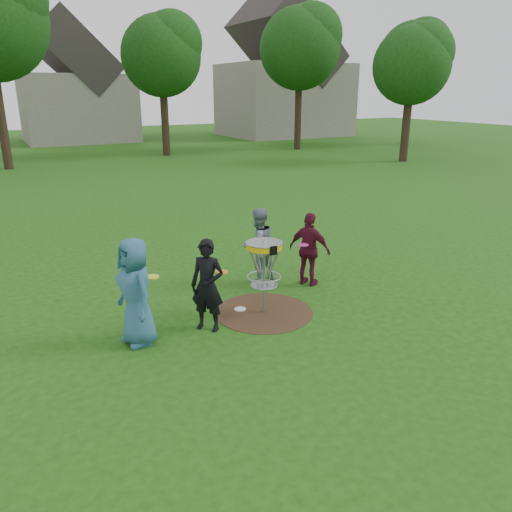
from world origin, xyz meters
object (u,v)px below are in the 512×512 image
player_blue (136,292)px  player_grey (258,245)px  player_maroon (309,250)px  player_black (207,285)px  disc_golf_basket (264,260)px

player_blue → player_grey: bearing=106.3°
player_grey → player_blue: bearing=17.7°
player_maroon → player_black: bearing=78.1°
disc_golf_basket → player_grey: bearing=65.1°
player_blue → player_maroon: 3.90m
player_blue → player_black: size_ratio=1.11×
player_black → player_maroon: size_ratio=1.03×
player_blue → disc_golf_basket: 2.33m
player_maroon → disc_golf_basket: size_ratio=1.11×
player_blue → player_black: bearing=75.5°
player_maroon → disc_golf_basket: (-1.50, -0.76, 0.25)m
player_black → player_grey: 2.40m
player_blue → player_grey: (2.99, 1.48, -0.08)m
player_grey → player_maroon: size_ratio=1.03×
player_black → player_maroon: (2.64, 0.88, -0.02)m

